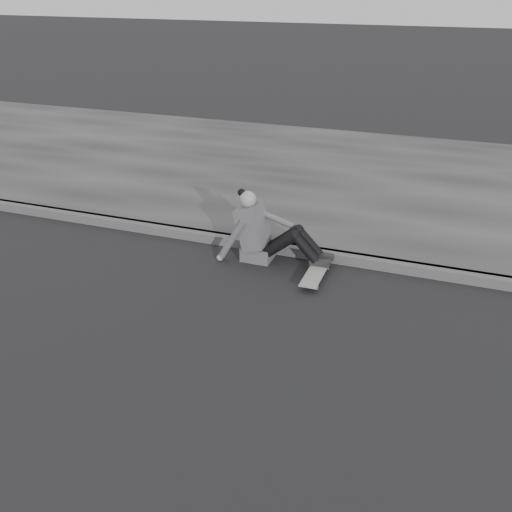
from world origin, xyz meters
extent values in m
plane|color=black|center=(0.00, 0.00, 0.00)|extent=(80.00, 80.00, 0.00)
cube|color=#4D4D4D|center=(0.00, 2.58, 0.06)|extent=(24.00, 0.16, 0.12)
cube|color=#373737|center=(0.00, 5.60, 0.06)|extent=(24.00, 6.00, 0.12)
cylinder|color=gray|center=(-0.85, 1.81, 0.03)|extent=(0.03, 0.05, 0.05)
cylinder|color=gray|center=(-0.70, 1.81, 0.03)|extent=(0.03, 0.05, 0.05)
cylinder|color=gray|center=(-0.85, 2.33, 0.03)|extent=(0.03, 0.05, 0.05)
cylinder|color=gray|center=(-0.70, 2.33, 0.03)|extent=(0.03, 0.05, 0.05)
cube|color=#29292B|center=(-0.77, 1.81, 0.06)|extent=(0.16, 0.04, 0.03)
cube|color=#29292B|center=(-0.77, 2.33, 0.06)|extent=(0.16, 0.04, 0.03)
cube|color=gray|center=(-0.77, 2.07, 0.08)|extent=(0.20, 0.78, 0.02)
cube|color=#505053|center=(-1.57, 2.32, 0.09)|extent=(0.36, 0.34, 0.18)
cube|color=#505053|center=(-1.64, 2.32, 0.43)|extent=(0.37, 0.40, 0.57)
cube|color=#505053|center=(-1.77, 2.32, 0.55)|extent=(0.14, 0.30, 0.20)
cylinder|color=#949494|center=(-1.69, 2.32, 0.67)|extent=(0.09, 0.09, 0.08)
sphere|color=#949494|center=(-1.70, 2.32, 0.76)|extent=(0.20, 0.20, 0.20)
sphere|color=black|center=(-1.79, 2.34, 0.83)|extent=(0.09, 0.09, 0.09)
cylinder|color=black|center=(-1.26, 2.23, 0.28)|extent=(0.43, 0.13, 0.39)
cylinder|color=black|center=(-1.26, 2.41, 0.28)|extent=(0.43, 0.13, 0.39)
cylinder|color=black|center=(-0.96, 2.23, 0.28)|extent=(0.35, 0.11, 0.36)
cylinder|color=black|center=(-0.96, 2.41, 0.28)|extent=(0.35, 0.11, 0.36)
sphere|color=black|center=(-1.09, 2.23, 0.42)|extent=(0.13, 0.13, 0.13)
sphere|color=black|center=(-1.09, 2.41, 0.42)|extent=(0.13, 0.13, 0.13)
cube|color=#242424|center=(-0.77, 2.23, 0.12)|extent=(0.24, 0.08, 0.07)
cube|color=#242424|center=(-0.77, 2.41, 0.12)|extent=(0.24, 0.08, 0.07)
cylinder|color=#505053|center=(-1.84, 2.11, 0.29)|extent=(0.38, 0.08, 0.58)
sphere|color=#949494|center=(-1.99, 2.10, 0.04)|extent=(0.08, 0.08, 0.08)
cylinder|color=#505053|center=(-1.40, 2.48, 0.49)|extent=(0.48, 0.08, 0.21)
camera|label=1|loc=(0.57, -3.61, 3.15)|focal=40.00mm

